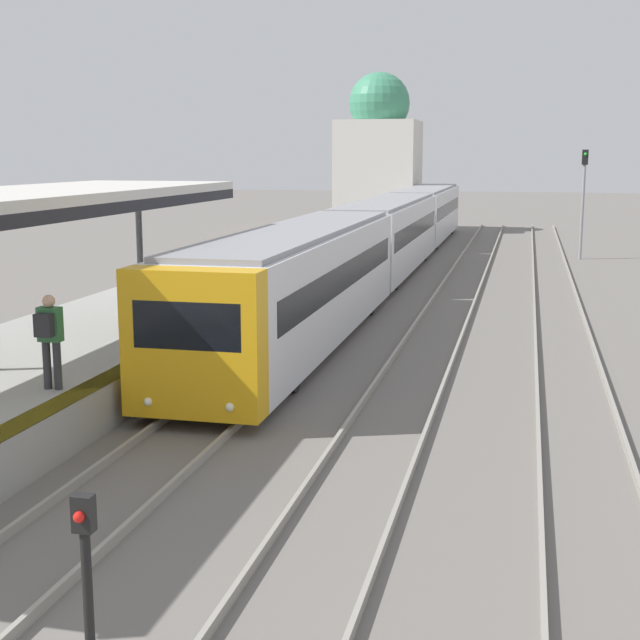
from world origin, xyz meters
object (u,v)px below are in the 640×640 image
(train_near, at_px, (386,233))
(signal_post_near, at_px, (86,563))
(signal_mast_far, at_px, (583,191))
(person_on_platform, at_px, (49,334))

(train_near, distance_m, signal_post_near, 29.64)
(signal_post_near, bearing_deg, signal_mast_far, 80.07)
(person_on_platform, distance_m, train_near, 23.25)
(person_on_platform, relative_size, signal_post_near, 0.93)
(person_on_platform, xyz_separation_m, signal_post_near, (4.01, -6.44, -0.75))
(signal_mast_far, bearing_deg, signal_post_near, -99.93)
(person_on_platform, relative_size, signal_mast_far, 0.32)
(person_on_platform, xyz_separation_m, signal_mast_far, (10.48, 30.49, 1.37))
(train_near, height_order, signal_mast_far, signal_mast_far)
(person_on_platform, relative_size, train_near, 0.04)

